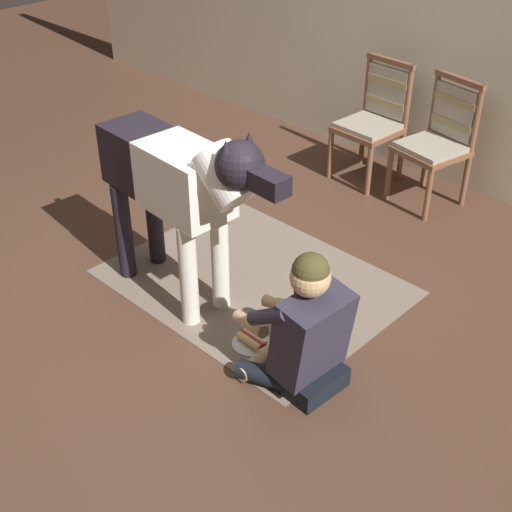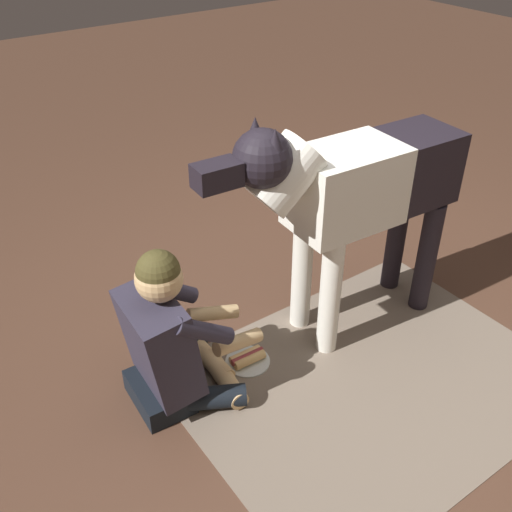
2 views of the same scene
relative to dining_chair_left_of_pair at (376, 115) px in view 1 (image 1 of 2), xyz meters
name	(u,v)px [view 1 (image 1 of 2)]	position (x,y,z in m)	size (l,w,h in m)	color
ground_plane	(197,298)	(0.24, -2.21, -0.54)	(15.19, 15.19, 0.00)	#4F3325
back_wall	(442,16)	(0.24, 0.41, 0.76)	(8.77, 0.10, 2.60)	beige
area_rug	(254,281)	(0.38, -1.82, -0.54)	(1.83, 1.41, 0.01)	#746557
dining_chair_left_of_pair	(376,115)	(0.00, 0.00, 0.00)	(0.49, 0.49, 0.98)	brown
dining_chair_right_of_pair	(441,136)	(0.60, 0.00, 0.00)	(0.54, 0.54, 0.98)	brown
person_sitting_on_floor	(304,332)	(1.23, -2.31, -0.19)	(0.65, 0.58, 0.85)	black
large_dog	(179,182)	(0.19, -2.25, 0.29)	(1.64, 0.40, 1.30)	white
hot_dog_on_plate	(252,341)	(0.81, -2.29, -0.52)	(0.24, 0.24, 0.06)	silver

